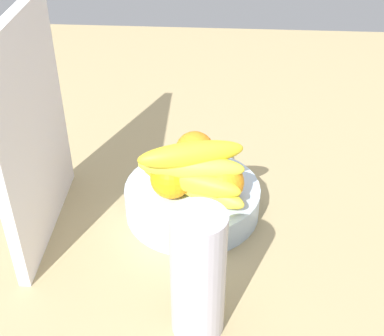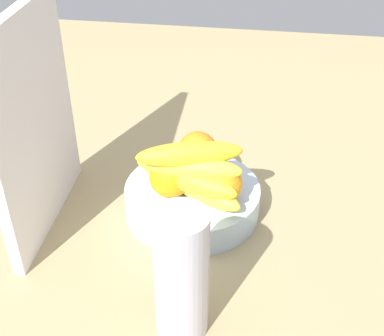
{
  "view_description": "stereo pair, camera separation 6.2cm",
  "coord_description": "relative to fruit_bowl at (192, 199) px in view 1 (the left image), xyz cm",
  "views": [
    {
      "loc": [
        -72.58,
        -4.79,
        58.96
      ],
      "look_at": [
        -1.43,
        0.06,
        9.19
      ],
      "focal_mm": 49.08,
      "sensor_mm": 36.0,
      "label": 1
    },
    {
      "loc": [
        -71.9,
        -10.91,
        58.96
      ],
      "look_at": [
        -1.43,
        0.06,
        9.19
      ],
      "focal_mm": 49.08,
      "sensor_mm": 36.0,
      "label": 2
    }
  ],
  "objects": [
    {
      "name": "banana_bunch",
      "position": [
        -3.05,
        -0.32,
        7.89
      ],
      "size": [
        12.19,
        18.73,
        10.6
      ],
      "color": "yellow",
      "rests_on": "fruit_bowl"
    },
    {
      "name": "cutting_board",
      "position": [
        -5.2,
        23.88,
        15.41
      ],
      "size": [
        28.03,
        2.45,
        36.0
      ],
      "primitive_type": "cube",
      "rotation": [
        0.0,
        0.0,
        0.02
      ],
      "color": "white",
      "rests_on": "ground_plane"
    },
    {
      "name": "fruit_bowl",
      "position": [
        0.0,
        0.0,
        0.0
      ],
      "size": [
        23.19,
        23.19,
        5.19
      ],
      "primitive_type": "cylinder",
      "color": "silver",
      "rests_on": "ground_plane"
    },
    {
      "name": "orange_center",
      "position": [
        -2.94,
        -5.18,
        6.08
      ],
      "size": [
        6.96,
        6.96,
        6.96
      ],
      "primitive_type": "sphere",
      "color": "orange",
      "rests_on": "fruit_bowl"
    },
    {
      "name": "thermos_tumbler",
      "position": [
        -24.46,
        -2.43,
        7.18
      ],
      "size": [
        7.13,
        7.13,
        19.55
      ],
      "primitive_type": "cylinder",
      "color": "#B4B0C1",
      "rests_on": "ground_plane"
    },
    {
      "name": "ground_plane",
      "position": [
        1.43,
        -0.06,
        -4.09
      ],
      "size": [
        180.0,
        140.0,
        3.0
      ],
      "primitive_type": "cube",
      "color": "#9E8B61"
    },
    {
      "name": "orange_front_right",
      "position": [
        -2.27,
        3.25,
        6.08
      ],
      "size": [
        6.96,
        6.96,
        6.96
      ],
      "primitive_type": "sphere",
      "color": "orange",
      "rests_on": "fruit_bowl"
    },
    {
      "name": "orange_front_left",
      "position": [
        6.06,
        0.11,
        6.08
      ],
      "size": [
        6.96,
        6.96,
        6.96
      ],
      "primitive_type": "sphere",
      "color": "orange",
      "rests_on": "fruit_bowl"
    }
  ]
}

